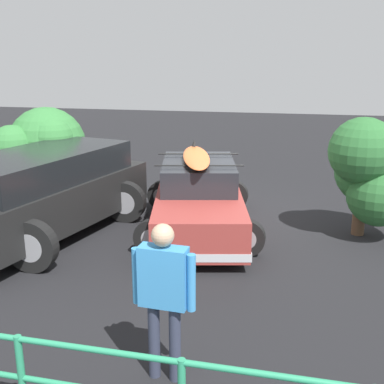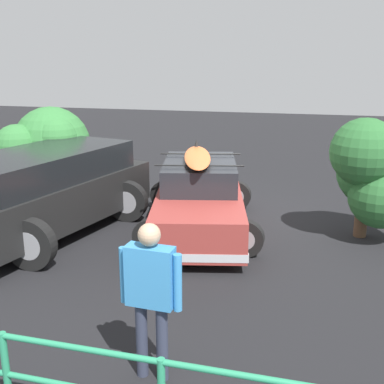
{
  "view_description": "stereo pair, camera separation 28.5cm",
  "coord_description": "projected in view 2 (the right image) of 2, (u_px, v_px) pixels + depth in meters",
  "views": [
    {
      "loc": [
        -1.33,
        9.81,
        3.37
      ],
      "look_at": [
        0.61,
        1.27,
        0.95
      ],
      "focal_mm": 45.0,
      "sensor_mm": 36.0,
      "label": 1
    },
    {
      "loc": [
        -1.61,
        9.74,
        3.37
      ],
      "look_at": [
        0.61,
        1.27,
        0.95
      ],
      "focal_mm": 45.0,
      "sensor_mm": 36.0,
      "label": 2
    }
  ],
  "objects": [
    {
      "name": "suv_car",
      "position": [
        46.0,
        190.0,
        9.42
      ],
      "size": [
        3.34,
        5.01,
        1.68
      ],
      "color": "black",
      "rests_on": "ground"
    },
    {
      "name": "bush_near_left",
      "position": [
        376.0,
        169.0,
        8.99
      ],
      "size": [
        1.74,
        1.64,
        2.36
      ],
      "color": "brown",
      "rests_on": "ground"
    },
    {
      "name": "ground_plane",
      "position": [
        234.0,
        222.0,
        10.37
      ],
      "size": [
        44.0,
        44.0,
        0.02
      ],
      "primitive_type": "cube",
      "color": "black",
      "rests_on": "ground"
    },
    {
      "name": "sedan_car",
      "position": [
        200.0,
        197.0,
        9.76
      ],
      "size": [
        2.9,
        4.72,
        1.67
      ],
      "color": "#9E3833",
      "rests_on": "ground"
    },
    {
      "name": "person_bystander",
      "position": [
        151.0,
        288.0,
        5.01
      ],
      "size": [
        0.69,
        0.24,
        1.78
      ],
      "color": "#33384C",
      "rests_on": "ground"
    },
    {
      "name": "railing_fence",
      "position": [
        5.0,
        364.0,
        4.46
      ],
      "size": [
        9.24,
        0.13,
        0.97
      ],
      "color": "#2D9366",
      "rests_on": "ground"
    },
    {
      "name": "bush_near_right",
      "position": [
        45.0,
        153.0,
        11.33
      ],
      "size": [
        2.04,
        2.16,
        2.32
      ],
      "color": "brown",
      "rests_on": "ground"
    }
  ]
}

